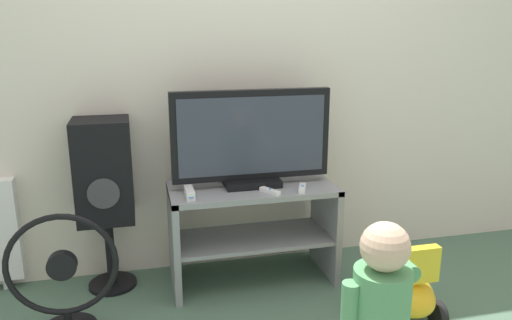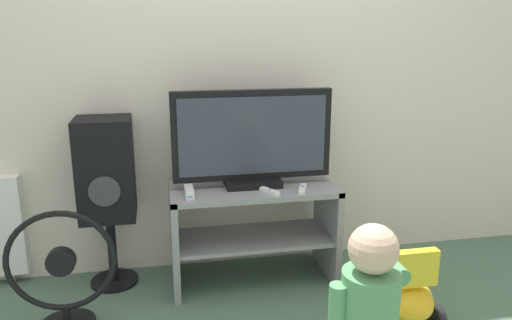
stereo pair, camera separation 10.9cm
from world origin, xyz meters
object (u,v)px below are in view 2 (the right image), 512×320
at_px(remote_primary, 303,189).
at_px(floor_fan, 63,279).
at_px(game_console, 189,192).
at_px(remote_secondary, 270,191).
at_px(child, 369,311).
at_px(speaker_tower, 106,174).
at_px(television, 252,139).
at_px(ride_on_toy, 397,290).

distance_m(remote_primary, floor_fan, 1.28).
distance_m(game_console, remote_primary, 0.61).
relative_size(game_console, floor_fan, 0.25).
relative_size(remote_primary, remote_secondary, 1.03).
height_order(child, floor_fan, child).
bearing_deg(game_console, remote_secondary, -6.18).
distance_m(game_console, speaker_tower, 0.48).
relative_size(television, ride_on_toy, 1.76).
height_order(remote_primary, speaker_tower, speaker_tower).
distance_m(television, remote_secondary, 0.30).
distance_m(remote_secondary, ride_on_toy, 0.81).
bearing_deg(speaker_tower, child, -52.32).
bearing_deg(remote_primary, floor_fan, -170.65).
distance_m(television, remote_primary, 0.38).
relative_size(game_console, remote_primary, 1.17).
xyz_separation_m(remote_secondary, speaker_tower, (-0.86, 0.25, 0.07)).
xyz_separation_m(television, child, (0.19, -1.18, -0.36)).
bearing_deg(remote_primary, speaker_tower, 167.20).
bearing_deg(speaker_tower, ride_on_toy, -25.24).
distance_m(child, floor_fan, 1.44).
bearing_deg(child, speaker_tower, 127.68).
height_order(television, ride_on_toy, television).
xyz_separation_m(game_console, child, (0.55, -1.07, -0.12)).
bearing_deg(floor_fan, speaker_tower, 66.94).
bearing_deg(game_console, floor_fan, -158.97).
relative_size(game_console, child, 0.20).
bearing_deg(remote_primary, game_console, 176.57).
bearing_deg(floor_fan, game_console, 21.03).
relative_size(remote_secondary, child, 0.16).
bearing_deg(remote_primary, ride_on_toy, -49.17).
bearing_deg(speaker_tower, remote_secondary, -16.01).
height_order(remote_secondary, ride_on_toy, remote_secondary).
distance_m(game_console, child, 1.21).
bearing_deg(remote_secondary, speaker_tower, 163.99).
relative_size(game_console, remote_secondary, 1.21).
distance_m(remote_secondary, floor_fan, 1.10).
height_order(remote_primary, child, child).
xyz_separation_m(remote_primary, speaker_tower, (-1.04, 0.24, 0.07)).
xyz_separation_m(remote_secondary, ride_on_toy, (0.56, -0.42, -0.41)).
distance_m(game_console, ride_on_toy, 1.16).
relative_size(remote_secondary, ride_on_toy, 0.26).
distance_m(child, speaker_tower, 1.61).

